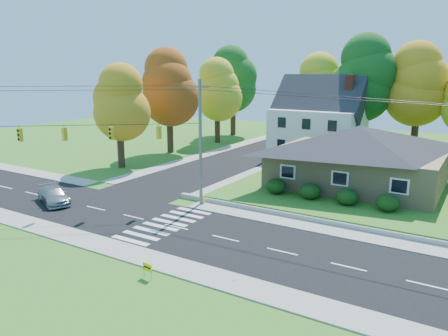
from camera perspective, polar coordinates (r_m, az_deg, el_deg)
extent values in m
plane|color=#3D7923|center=(30.75, -6.24, -7.70)|extent=(120.00, 120.00, 0.00)
cube|color=black|center=(30.74, -6.24, -7.68)|extent=(90.00, 8.00, 0.02)
cube|color=black|center=(56.11, 3.61, 1.72)|extent=(8.00, 44.00, 0.02)
cube|color=#9C9A90|center=(34.58, -1.14, -5.21)|extent=(90.00, 2.00, 0.08)
cube|color=#9C9A90|center=(27.26, -12.80, -10.60)|extent=(90.00, 2.00, 0.08)
cube|color=#3D7923|center=(45.13, 24.60, -1.83)|extent=(30.00, 30.00, 0.50)
cube|color=tan|center=(40.79, 16.96, 0.00)|extent=(14.00, 10.00, 3.20)
pyramid|color=#26262B|center=(40.31, 17.21, 3.75)|extent=(14.60, 10.60, 2.20)
cube|color=silver|center=(54.20, 12.17, 4.60)|extent=(10.00, 8.00, 5.60)
pyramid|color=#26262B|center=(53.80, 12.37, 8.82)|extent=(10.40, 8.40, 2.40)
cube|color=brown|center=(52.91, 15.86, 6.39)|extent=(0.90, 0.90, 9.60)
ellipsoid|color=#163A10|center=(36.93, 6.83, -2.36)|extent=(1.70, 1.70, 1.27)
ellipsoid|color=#163A10|center=(35.83, 11.18, -2.99)|extent=(1.70, 1.70, 1.27)
ellipsoid|color=#163A10|center=(34.96, 15.79, -3.63)|extent=(1.70, 1.70, 1.27)
ellipsoid|color=#163A10|center=(34.32, 20.61, -4.28)|extent=(1.70, 1.70, 1.27)
cylinder|color=#666059|center=(34.38, -3.10, 3.18)|extent=(0.26, 0.26, 10.00)
cube|color=#666059|center=(33.93, -3.19, 10.53)|extent=(1.60, 0.12, 0.12)
cube|color=gold|center=(35.94, -25.09, 3.94)|extent=(0.34, 0.26, 1.00)
cube|color=gold|center=(35.07, -20.11, 4.18)|extent=(0.26, 0.34, 1.00)
cube|color=gold|center=(34.45, -14.50, 4.41)|extent=(0.34, 0.26, 1.00)
cube|color=gold|center=(34.17, -8.50, 4.61)|extent=(0.26, 0.34, 1.00)
cylinder|color=black|center=(34.61, -17.08, 5.38)|extent=(13.02, 10.43, 0.04)
cylinder|color=#3F2A19|center=(60.48, 12.30, 5.32)|extent=(0.80, 0.80, 5.40)
sphere|color=gold|center=(60.13, 12.48, 9.00)|extent=(6.72, 6.72, 6.72)
sphere|color=gold|center=(60.05, 12.56, 10.60)|extent=(5.91, 5.91, 5.91)
sphere|color=gold|center=(60.02, 12.64, 12.20)|extent=(5.11, 5.11, 5.11)
cylinder|color=#3F2A19|center=(57.77, 17.62, 5.13)|extent=(0.86, 0.86, 6.30)
sphere|color=#1A571B|center=(57.39, 17.93, 9.63)|extent=(7.84, 7.84, 7.84)
sphere|color=#1A571B|center=(57.34, 18.06, 11.58)|extent=(6.90, 6.90, 6.90)
sphere|color=#1A571B|center=(57.36, 18.20, 13.54)|extent=(5.96, 5.96, 5.96)
cylinder|color=#3F2A19|center=(57.64, 23.64, 4.41)|extent=(0.83, 0.83, 5.85)
sphere|color=orange|center=(57.26, 24.02, 8.60)|extent=(7.28, 7.28, 7.28)
sphere|color=orange|center=(57.20, 24.19, 10.41)|extent=(6.41, 6.41, 6.41)
sphere|color=orange|center=(57.19, 24.36, 12.23)|extent=(5.53, 5.53, 5.53)
cylinder|color=#3F2A19|center=(49.82, -13.34, 2.89)|extent=(0.77, 0.77, 4.95)
sphere|color=orange|center=(49.36, -13.55, 6.98)|extent=(6.16, 6.16, 6.16)
sphere|color=orange|center=(49.24, -13.65, 8.76)|extent=(5.42, 5.42, 5.42)
sphere|color=orange|center=(49.16, -13.74, 10.55)|extent=(4.68, 4.68, 4.68)
cylinder|color=#3F2A19|center=(57.78, -7.07, 4.90)|extent=(0.83, 0.83, 5.85)
sphere|color=#9D4613|center=(57.36, -7.18, 9.09)|extent=(7.28, 7.28, 7.28)
sphere|color=#9D4613|center=(57.28, -7.23, 10.90)|extent=(6.41, 6.41, 6.41)
sphere|color=#9D4613|center=(57.25, -7.29, 12.72)|extent=(5.53, 5.53, 5.53)
cylinder|color=#3F2A19|center=(65.30, -0.87, 5.69)|extent=(0.80, 0.80, 5.40)
sphere|color=gold|center=(64.94, -0.88, 9.11)|extent=(6.72, 6.72, 6.72)
sphere|color=gold|center=(64.85, -0.88, 10.59)|extent=(5.91, 5.91, 5.91)
sphere|color=gold|center=(64.81, -0.89, 12.07)|extent=(5.11, 5.11, 5.11)
cylinder|color=#3F2A19|center=(73.07, 1.20, 6.79)|extent=(0.86, 0.86, 6.30)
sphere|color=#1A571B|center=(72.74, 1.21, 10.36)|extent=(7.84, 7.84, 7.84)
sphere|color=#1A571B|center=(72.68, 1.22, 11.91)|extent=(6.90, 6.90, 6.90)
sphere|color=#1A571B|center=(72.68, 1.23, 13.45)|extent=(5.96, 5.96, 5.96)
imported|color=#A6A6A6|center=(38.30, -21.37, -3.34)|extent=(4.83, 3.49, 1.30)
imported|color=silver|center=(63.90, 8.83, 3.52)|extent=(2.34, 4.01, 1.25)
cylinder|color=yellow|center=(35.65, -2.75, -4.66)|extent=(0.33, 0.33, 0.09)
cylinder|color=yellow|center=(35.56, -2.76, -4.24)|extent=(0.22, 0.22, 0.51)
sphere|color=yellow|center=(35.48, -2.76, -3.76)|extent=(0.24, 0.24, 0.24)
cylinder|color=yellow|center=(35.54, -2.76, -4.09)|extent=(0.43, 0.22, 0.11)
cylinder|color=black|center=(23.98, -10.41, -13.23)|extent=(0.02, 0.02, 0.56)
cylinder|color=black|center=(23.69, -9.50, -13.54)|extent=(0.02, 0.02, 0.56)
cube|color=#F9E900|center=(23.69, -9.99, -12.66)|extent=(0.67, 0.11, 0.45)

